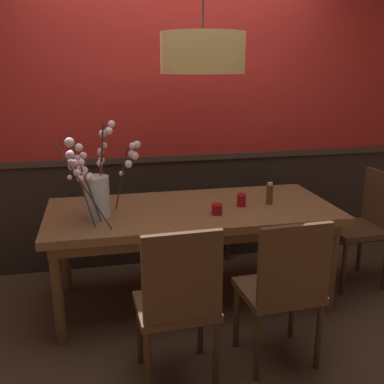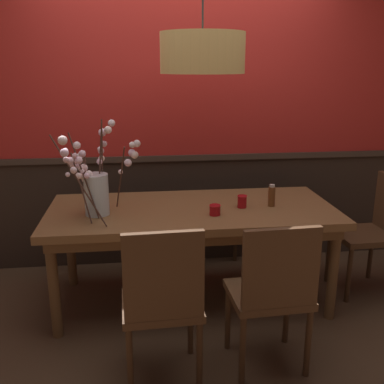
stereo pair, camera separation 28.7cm
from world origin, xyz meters
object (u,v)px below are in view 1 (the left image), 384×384
object	(u,v)px
chair_head_east_end	(364,222)
pendant_lamp	(203,53)
dining_table	(192,218)
chair_near_side_right	(284,285)
chair_near_side_left	(179,300)
condiment_bottle	(270,194)
vase_with_blossoms	(97,188)
candle_holder_nearer_center	(241,200)
chair_far_side_right	(202,202)
candle_holder_nearer_edge	(217,209)

from	to	relation	value
chair_head_east_end	pendant_lamp	bearing A→B (deg)	-178.29
dining_table	chair_near_side_right	distance (m)	0.94
dining_table	chair_head_east_end	xyz separation A→B (m)	(1.42, 0.01, -0.14)
chair_near_side_left	condiment_bottle	xyz separation A→B (m)	(0.85, 0.86, 0.29)
vase_with_blossoms	candle_holder_nearer_center	size ratio (longest dim) A/B	7.25
chair_near_side_right	vase_with_blossoms	world-z (taller)	vase_with_blossoms
chair_far_side_right	dining_table	bearing A→B (deg)	-107.92
vase_with_blossoms	condiment_bottle	distance (m)	1.25
candle_holder_nearer_center	dining_table	bearing A→B (deg)	173.75
chair_near_side_left	candle_holder_nearer_center	xyz separation A→B (m)	(0.63, 0.86, 0.26)
candle_holder_nearer_center	candle_holder_nearer_edge	world-z (taller)	candle_holder_nearer_center
chair_near_side_right	chair_near_side_left	bearing A→B (deg)	-176.33
chair_far_side_right	chair_near_side_right	xyz separation A→B (m)	(0.07, -1.73, 0.02)
chair_head_east_end	candle_holder_nearer_center	size ratio (longest dim) A/B	10.25
chair_near_side_right	vase_with_blossoms	distance (m)	1.35
chair_head_east_end	candle_holder_nearer_edge	bearing A→B (deg)	-171.62
chair_head_east_end	vase_with_blossoms	size ratio (longest dim) A/B	1.41
dining_table	candle_holder_nearer_edge	xyz separation A→B (m)	(0.14, -0.18, 0.12)
pendant_lamp	candle_holder_nearer_center	bearing A→B (deg)	-1.16
chair_head_east_end	dining_table	bearing A→B (deg)	-179.72
candle_holder_nearer_center	pendant_lamp	world-z (taller)	pendant_lamp
chair_near_side_left	condiment_bottle	bearing A→B (deg)	45.58
chair_far_side_right	vase_with_blossoms	xyz separation A→B (m)	(-0.95, -0.95, 0.45)
candle_holder_nearer_edge	pendant_lamp	bearing A→B (deg)	115.86
chair_near_side_right	chair_far_side_right	bearing A→B (deg)	92.48
chair_near_side_right	candle_holder_nearer_edge	distance (m)	0.76
candle_holder_nearer_edge	chair_near_side_right	bearing A→B (deg)	-71.97
condiment_bottle	pendant_lamp	xyz separation A→B (m)	(-0.52, -0.00, 0.99)
chair_near_side_left	candle_holder_nearer_edge	world-z (taller)	chair_near_side_left
chair_far_side_right	condiment_bottle	bearing A→B (deg)	-71.72
dining_table	chair_far_side_right	xyz separation A→B (m)	(0.28, 0.87, -0.16)
chair_far_side_right	condiment_bottle	xyz separation A→B (m)	(0.30, -0.90, 0.32)
chair_near_side_left	candle_holder_nearer_center	size ratio (longest dim) A/B	10.48
dining_table	pendant_lamp	distance (m)	1.15
chair_head_east_end	vase_with_blossoms	xyz separation A→B (m)	(-2.09, -0.09, 0.43)
dining_table	chair_near_side_right	bearing A→B (deg)	-67.40
dining_table	candle_holder_nearer_center	bearing A→B (deg)	-6.25
dining_table	candle_holder_nearer_center	distance (m)	0.38
chair_head_east_end	candle_holder_nearer_center	distance (m)	1.09
chair_far_side_right	condiment_bottle	size ratio (longest dim) A/B	5.37
pendant_lamp	chair_near_side_right	bearing A→B (deg)	-70.49
chair_near_side_left	chair_far_side_right	bearing A→B (deg)	72.78
chair_near_side_left	candle_holder_nearer_edge	distance (m)	0.86
condiment_bottle	vase_with_blossoms	bearing A→B (deg)	-177.67
chair_far_side_right	vase_with_blossoms	bearing A→B (deg)	-134.75
chair_near_side_left	pendant_lamp	size ratio (longest dim) A/B	0.93
condiment_bottle	chair_head_east_end	bearing A→B (deg)	2.70
dining_table	chair_near_side_left	xyz separation A→B (m)	(-0.27, -0.90, -0.13)
chair_near_side_right	pendant_lamp	bearing A→B (deg)	109.51
condiment_bottle	pendant_lamp	bearing A→B (deg)	-179.91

